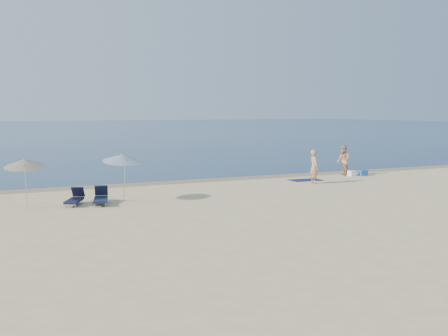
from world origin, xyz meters
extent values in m
cube|color=#0C264B|center=(0.00, 100.00, 0.00)|extent=(240.00, 160.00, 0.01)
cube|color=#847254|center=(0.00, 19.40, 0.00)|extent=(240.00, 1.60, 0.00)
imported|color=tan|center=(2.81, 15.79, 0.87)|extent=(0.49, 0.68, 1.73)
imported|color=tan|center=(6.33, 18.01, 0.86)|extent=(0.85, 0.98, 1.72)
cube|color=#0E1648|center=(3.16, 17.10, 0.01)|extent=(1.73, 1.02, 0.03)
cube|color=white|center=(6.59, 17.59, 0.16)|extent=(0.40, 0.36, 0.31)
cube|color=#205CAD|center=(7.29, 17.43, 0.16)|extent=(0.47, 0.35, 0.33)
cylinder|color=silver|center=(-7.46, 14.13, 0.89)|extent=(0.04, 0.31, 1.86)
cone|color=silver|center=(-7.46, 14.40, 1.80)|extent=(1.64, 1.66, 0.52)
sphere|color=silver|center=(-7.46, 14.40, 1.96)|extent=(0.05, 0.05, 0.05)
cylinder|color=silver|center=(-11.22, 14.23, 0.86)|extent=(0.15, 0.32, 1.80)
cone|color=beige|center=(-11.22, 14.53, 1.74)|extent=(1.95, 1.96, 0.53)
sphere|color=silver|center=(-11.22, 14.53, 1.90)|extent=(0.05, 0.05, 0.05)
cube|color=#131A34|center=(-8.45, 14.07, 0.21)|extent=(0.87, 1.50, 0.09)
cube|color=#131A34|center=(-8.27, 14.76, 0.47)|extent=(0.59, 0.47, 0.46)
cylinder|color=#A5A5AD|center=(-8.25, 14.02, 0.10)|extent=(0.03, 0.03, 0.21)
cube|color=black|center=(-9.44, 14.35, 0.19)|extent=(1.00, 1.41, 0.09)
cube|color=black|center=(-9.17, 14.95, 0.44)|extent=(0.58, 0.50, 0.43)
cylinder|color=#A5A5AD|center=(-9.27, 14.27, 0.10)|extent=(0.03, 0.03, 0.19)
camera|label=1|loc=(-13.37, -7.88, 3.77)|focal=45.00mm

